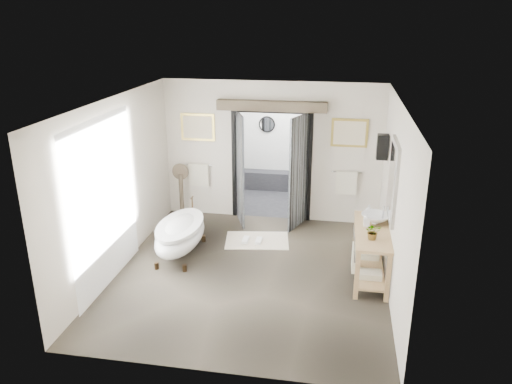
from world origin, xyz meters
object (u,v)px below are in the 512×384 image
basin (375,219)px  rug (257,240)px  clawfoot_tub (180,234)px  vanity (369,249)px

basin → rug: bearing=179.6°
clawfoot_tub → vanity: 3.32m
vanity → clawfoot_tub: bearing=175.6°
clawfoot_tub → rug: bearing=32.4°
clawfoot_tub → vanity: vanity is taller
clawfoot_tub → basin: 3.43m
clawfoot_tub → vanity: bearing=-4.4°
vanity → basin: 0.52m
rug → vanity: bearing=-27.3°
rug → basin: 2.44m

